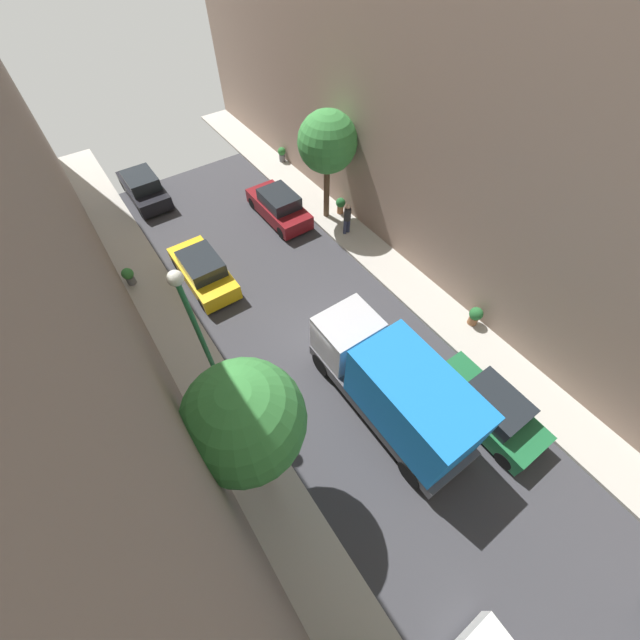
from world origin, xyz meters
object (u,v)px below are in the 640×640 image
parked_car_left_3 (144,188)px  potted_plant_4 (282,154)px  street_tree_1 (327,143)px  lamp_post (195,324)px  street_tree_2 (244,421)px  delivery_truck (394,388)px  pedestrian (347,218)px  potted_plant_1 (128,276)px  parked_car_left_2 (203,271)px  potted_plant_0 (475,315)px  parked_car_right_1 (488,408)px  potted_plant_5 (341,204)px  parked_car_right_2 (279,206)px

parked_car_left_3 → potted_plant_4: parked_car_left_3 is taller
street_tree_1 → lamp_post: (-9.40, -6.33, -0.05)m
parked_car_left_3 → street_tree_2: 17.94m
delivery_truck → pedestrian: 10.07m
street_tree_2 → potted_plant_1: bearing=93.9°
parked_car_left_2 → potted_plant_1: (-2.93, 1.77, -0.09)m
potted_plant_0 → parked_car_left_2: bearing=132.8°
parked_car_left_2 → street_tree_1: street_tree_1 is taller
parked_car_left_3 → street_tree_1: 11.07m
lamp_post → potted_plant_1: bearing=97.9°
potted_plant_0 → lamp_post: bearing=161.8°
parked_car_right_1 → parked_car_left_3: bearing=105.0°
potted_plant_5 → delivery_truck: bearing=-118.3°
street_tree_2 → potted_plant_4: bearing=56.8°
parked_car_right_2 → lamp_post: size_ratio=0.67×
parked_car_right_1 → street_tree_1: street_tree_1 is taller
potted_plant_1 → pedestrian: bearing=-15.3°
street_tree_1 → delivery_truck: bearing=-114.4°
parked_car_left_2 → lamp_post: 6.87m
parked_car_left_3 → street_tree_1: bearing=-44.4°
potted_plant_0 → pedestrian: bearing=95.7°
parked_car_right_1 → lamp_post: bearing=138.6°
potted_plant_0 → lamp_post: 11.31m
parked_car_left_3 → lamp_post: size_ratio=0.67×
delivery_truck → street_tree_1: size_ratio=1.19×
pedestrian → potted_plant_5: (0.75, 1.54, -0.40)m
parked_car_left_2 → potted_plant_0: parked_car_left_2 is taller
street_tree_2 → delivery_truck: bearing=-6.7°
parked_car_right_1 → potted_plant_4: 19.15m
street_tree_1 → potted_plant_1: 11.09m
potted_plant_4 → parked_car_left_3: bearing=171.8°
parked_car_right_1 → street_tree_1: size_ratio=0.76×
parked_car_left_2 → delivery_truck: delivery_truck is taller
parked_car_right_2 → street_tree_1: (2.10, -1.47, 3.51)m
potted_plant_1 → potted_plant_5: size_ratio=0.96×
street_tree_2 → potted_plant_0: bearing=2.0°
parked_car_right_1 → potted_plant_4: parked_car_right_1 is taller
pedestrian → potted_plant_4: size_ratio=1.96×
pedestrian → potted_plant_0: pedestrian is taller
parked_car_left_3 → street_tree_1: size_ratio=0.76×
potted_plant_5 → pedestrian: bearing=-115.9°
pedestrian → potted_plant_0: bearing=-84.3°
lamp_post → parked_car_right_2: bearing=46.9°
street_tree_2 → potted_plant_1: size_ratio=6.88×
parked_car_right_2 → pedestrian: bearing=-57.0°
parked_car_right_1 → street_tree_1: (2.10, 12.76, 3.51)m
delivery_truck → potted_plant_4: size_ratio=7.52×
parked_car_right_1 → parked_car_right_2: 14.23m
potted_plant_5 → potted_plant_0: bearing=-89.7°
street_tree_2 → parked_car_left_2: bearing=76.9°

